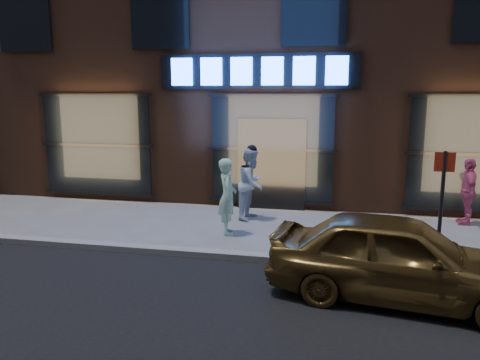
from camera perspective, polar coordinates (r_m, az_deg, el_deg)
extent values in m
plane|color=slate|center=(8.89, 0.21, -9.61)|extent=(90.00, 90.00, 0.00)
cube|color=gray|center=(8.87, 0.21, -9.25)|extent=(60.00, 0.25, 0.12)
cube|color=#54301E|center=(16.37, 6.10, 17.38)|extent=(30.00, 8.00, 10.00)
cube|color=black|center=(12.30, 2.12, 13.10)|extent=(5.20, 0.06, 0.90)
cube|color=black|center=(12.35, 3.85, 1.90)|extent=(1.80, 0.10, 2.40)
cube|color=#FFBF72|center=(13.94, -16.95, 4.13)|extent=(3.00, 0.04, 2.60)
cube|color=black|center=(13.90, -17.03, 4.11)|extent=(3.20, 0.06, 2.80)
cube|color=#FFBF72|center=(12.35, 3.92, 3.78)|extent=(3.00, 0.04, 2.60)
cube|color=black|center=(12.31, 3.89, 3.76)|extent=(3.20, 0.06, 2.80)
cube|color=#FFBF72|center=(12.69, 26.92, 2.82)|extent=(3.00, 0.04, 2.60)
cube|color=black|center=(12.65, 26.97, 2.79)|extent=(3.20, 0.06, 2.80)
cube|color=black|center=(15.01, -24.81, 17.09)|extent=(1.60, 0.06, 1.60)
cube|color=black|center=(13.12, -9.76, 18.96)|extent=(1.60, 0.06, 1.60)
cube|color=black|center=(12.28, 9.02, 19.56)|extent=(1.60, 0.06, 1.60)
cube|color=#2659FF|center=(12.73, -7.08, 12.95)|extent=(0.55, 0.12, 0.70)
cube|color=#2659FF|center=(12.49, -3.51, 13.05)|extent=(0.55, 0.12, 0.70)
cube|color=#2659FF|center=(12.31, 0.18, 13.11)|extent=(0.55, 0.12, 0.70)
cube|color=#2659FF|center=(12.17, 3.97, 13.11)|extent=(0.55, 0.12, 0.70)
cube|color=#2659FF|center=(12.09, 7.83, 13.05)|extent=(0.55, 0.12, 0.70)
cube|color=#2659FF|center=(12.06, 11.72, 12.94)|extent=(0.55, 0.12, 0.70)
imported|color=#BFFBDA|center=(10.21, -1.54, -2.02)|extent=(0.57, 0.71, 1.68)
imported|color=silver|center=(11.45, 1.43, -0.43)|extent=(0.83, 0.97, 1.75)
imported|color=#DE5B86|center=(12.21, 26.01, -1.23)|extent=(0.43, 0.94, 1.58)
imported|color=brown|center=(7.45, 18.80, -8.94)|extent=(4.05, 2.11, 1.32)
cylinder|color=#262628|center=(8.85, 23.27, -3.50)|extent=(0.07, 0.07, 2.10)
cube|color=red|center=(8.69, 23.69, 2.02)|extent=(0.33, 0.04, 0.33)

